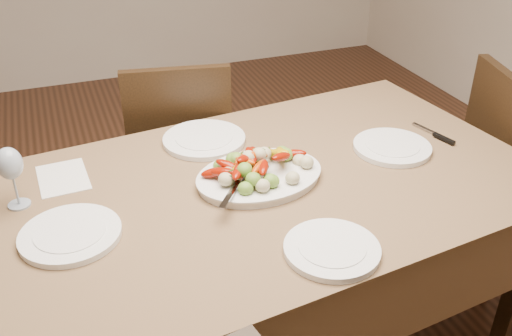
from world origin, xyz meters
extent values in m
cube|color=brown|center=(0.24, -0.05, 0.38)|extent=(1.94, 1.24, 0.76)
ellipsoid|color=white|center=(0.26, -0.03, 0.77)|extent=(0.43, 0.34, 0.02)
cylinder|color=white|center=(-0.32, -0.12, 0.77)|extent=(0.28, 0.28, 0.02)
cylinder|color=white|center=(0.77, 0.00, 0.77)|extent=(0.27, 0.27, 0.02)
cylinder|color=white|center=(0.17, 0.29, 0.77)|extent=(0.29, 0.29, 0.02)
cylinder|color=white|center=(0.31, -0.43, 0.77)|extent=(0.26, 0.26, 0.02)
cube|color=silver|center=(-0.32, 0.21, 0.76)|extent=(0.16, 0.22, 0.00)
camera|label=1|loc=(-0.29, -1.47, 1.71)|focal=40.00mm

